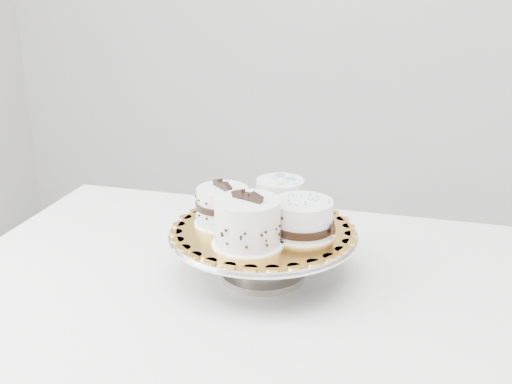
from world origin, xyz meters
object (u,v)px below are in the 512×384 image
(cake_stand, at_px, (263,245))
(cake_dots, at_px, (280,196))
(cake_board, at_px, (263,230))
(table, at_px, (269,324))
(cake_ribbon, at_px, (303,219))
(cake_banded, at_px, (223,207))
(cake_swirl, at_px, (248,223))

(cake_stand, relative_size, cake_dots, 3.02)
(cake_stand, relative_size, cake_board, 1.09)
(table, xyz_separation_m, cake_ribbon, (0.05, 0.03, 0.20))
(cake_banded, distance_m, cake_dots, 0.12)
(cake_board, distance_m, cake_swirl, 0.08)
(table, bearing_deg, cake_banded, 161.94)
(cake_board, relative_size, cake_banded, 2.39)
(cake_banded, distance_m, cake_ribbon, 0.15)
(cake_swirl, bearing_deg, cake_board, 103.36)
(cake_board, height_order, cake_swirl, cake_swirl)
(cake_swirl, relative_size, cake_dots, 1.19)
(cake_board, bearing_deg, cake_stand, -104.04)
(table, height_order, cake_stand, cake_stand)
(cake_stand, xyz_separation_m, cake_dots, (0.00, 0.08, 0.07))
(cake_board, bearing_deg, cake_ribbon, 1.75)
(cake_ribbon, bearing_deg, cake_swirl, -155.28)
(cake_banded, relative_size, cake_dots, 1.16)
(table, distance_m, cake_dots, 0.23)
(table, distance_m, cake_swirl, 0.22)
(cake_swirl, relative_size, cake_ribbon, 0.97)
(cake_dots, bearing_deg, cake_banded, -118.04)
(cake_stand, relative_size, cake_swirl, 2.53)
(cake_board, bearing_deg, cake_dots, 87.35)
(cake_banded, bearing_deg, cake_ribbon, 39.47)
(cake_swirl, height_order, cake_ribbon, cake_swirl)
(table, xyz_separation_m, cake_swirl, (-0.02, -0.05, 0.21))
(cake_board, xyz_separation_m, cake_ribbon, (0.07, 0.00, 0.03))
(cake_swirl, xyz_separation_m, cake_ribbon, (0.07, 0.07, -0.01))
(cake_stand, distance_m, cake_dots, 0.10)
(cake_stand, bearing_deg, cake_banded, -176.63)
(cake_stand, height_order, cake_banded, cake_banded)
(cake_swirl, height_order, cake_banded, cake_swirl)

